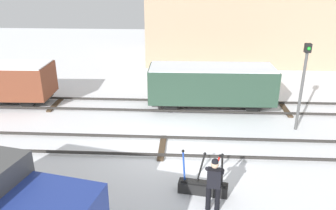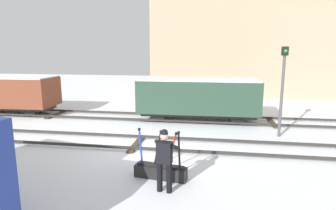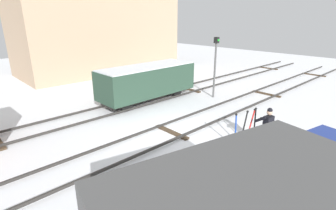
% 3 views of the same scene
% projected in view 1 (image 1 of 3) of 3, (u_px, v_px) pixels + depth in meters
% --- Properties ---
extents(ground_plane, '(60.00, 60.00, 0.00)m').
position_uv_depth(ground_plane, '(162.00, 148.00, 12.99)').
color(ground_plane, white).
extents(track_main_line, '(44.00, 1.94, 0.18)m').
position_uv_depth(track_main_line, '(162.00, 146.00, 12.95)').
color(track_main_line, '#2D2B28').
rests_on(track_main_line, ground_plane).
extents(track_siding_near, '(44.00, 1.94, 0.18)m').
position_uv_depth(track_siding_near, '(168.00, 106.00, 16.93)').
color(track_siding_near, '#2D2B28').
rests_on(track_siding_near, ground_plane).
extents(switch_lever_frame, '(1.56, 0.58, 1.45)m').
position_uv_depth(switch_lever_frame, '(203.00, 186.00, 10.26)').
color(switch_lever_frame, black).
rests_on(switch_lever_frame, ground_plane).
extents(rail_worker, '(0.60, 0.65, 1.69)m').
position_uv_depth(rail_worker, '(214.00, 181.00, 9.29)').
color(rail_worker, black).
rests_on(rail_worker, ground_plane).
extents(signal_post, '(0.24, 0.32, 3.78)m').
position_uv_depth(signal_post, '(303.00, 79.00, 13.74)').
color(signal_post, '#4C4C4C').
rests_on(signal_post, ground_plane).
extents(freight_car_far_end, '(6.14, 2.16, 2.19)m').
position_uv_depth(freight_car_far_end, '(211.00, 84.00, 16.39)').
color(freight_car_far_end, '#2D2B28').
rests_on(freight_car_far_end, ground_plane).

